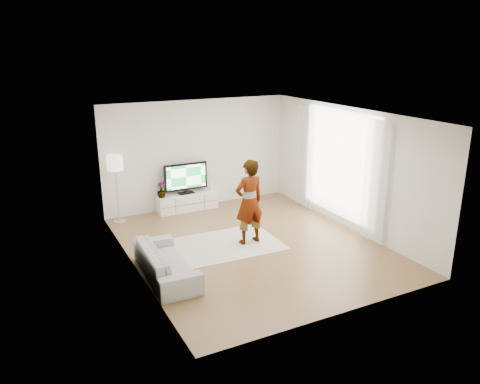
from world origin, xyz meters
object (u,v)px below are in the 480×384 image
sofa (166,261)px  floor_lamp (115,166)px  rug (227,244)px  player (249,202)px  media_console (187,202)px  television (186,177)px

sofa → floor_lamp: bearing=4.3°
rug → player: size_ratio=1.21×
media_console → floor_lamp: 2.14m
television → floor_lamp: 1.86m
rug → sofa: bearing=-154.0°
player → floor_lamp: 3.40m
player → floor_lamp: bearing=-53.6°
rug → floor_lamp: floor_lamp is taller
media_console → rug: size_ratio=0.70×
media_console → player: (0.43, -2.61, 0.71)m
television → sofa: (-1.65, -3.29, -0.59)m
sofa → floor_lamp: floor_lamp is taller
television → media_console: bearing=-90.0°
rug → sofa: (-1.61, -0.78, 0.28)m
player → floor_lamp: player is taller
player → sofa: (-2.08, -0.66, -0.64)m
player → rug: bearing=-19.1°
rug → sofa: sofa is taller
media_console → television: (0.00, 0.03, 0.66)m
floor_lamp → sofa: bearing=-87.7°
media_console → sofa: bearing=-116.8°
television → player: player is taller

